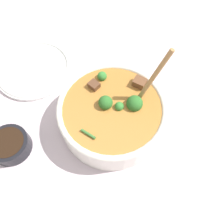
# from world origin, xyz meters

# --- Properties ---
(ground_plane) EXTENTS (4.00, 4.00, 0.00)m
(ground_plane) POSITION_xyz_m (0.00, 0.00, 0.00)
(ground_plane) COLOR silver
(stew_bowl) EXTENTS (0.30, 0.30, 0.25)m
(stew_bowl) POSITION_xyz_m (-0.00, -0.00, 0.05)
(stew_bowl) COLOR white
(stew_bowl) RESTS_ON ground_plane
(condiment_bowl) EXTENTS (0.11, 0.11, 0.04)m
(condiment_bowl) POSITION_xyz_m (0.23, 0.18, 0.02)
(condiment_bowl) COLOR black
(condiment_bowl) RESTS_ON ground_plane
(empty_plate) EXTENTS (0.26, 0.26, 0.02)m
(empty_plate) POSITION_xyz_m (0.32, -0.09, 0.01)
(empty_plate) COLOR white
(empty_plate) RESTS_ON ground_plane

